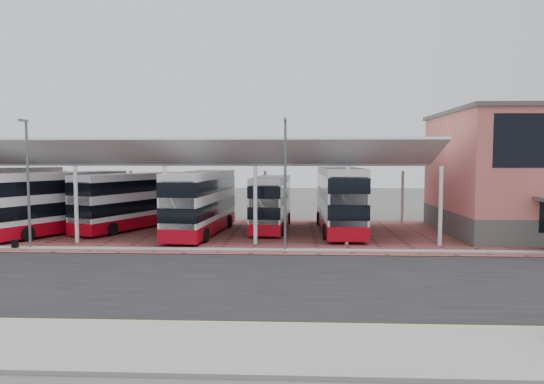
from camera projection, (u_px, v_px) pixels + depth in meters
The scene contains 16 objects.
ground at pixel (242, 276), 23.49m from camera, with size 140.00×140.00×0.00m, color #464843.
road at pixel (239, 281), 22.49m from camera, with size 120.00×14.00×0.02m, color black.
forecourt at pixel (287, 234), 36.35m from camera, with size 72.00×16.00×0.06m, color brown.
sidewalk at pixel (209, 346), 14.52m from camera, with size 120.00×4.00×0.14m, color gray.
north_kerb at pixel (252, 250), 29.67m from camera, with size 120.00×0.80×0.14m, color gray.
yellow_line_near at pixel (219, 325), 16.51m from camera, with size 120.00×0.12×0.01m, color yellow.
yellow_line_far at pixel (221, 322), 16.81m from camera, with size 120.00×0.12×0.01m, color yellow.
canopy at pixel (183, 157), 37.24m from camera, with size 37.00×11.63×7.07m.
lamp_west at pixel (28, 180), 30.07m from camera, with size 0.16×0.90×8.07m.
lamp_east at pixel (285, 180), 29.35m from camera, with size 0.16×0.90×8.07m.
bus_1 at pixel (60, 203), 36.47m from camera, with size 7.27×11.13×4.60m.
bus_2 at pixel (131, 201), 38.70m from camera, with size 6.51×10.87×4.44m.
bus_3 at pixel (202, 203), 36.07m from camera, with size 3.63×11.49×4.66m.
bus_4 at pixel (271, 203), 38.64m from camera, with size 2.99×10.28×4.19m.
bus_5 at pixel (339, 200), 37.16m from camera, with size 3.09×11.99×4.93m.
suitcase at pixel (15, 244), 30.11m from camera, with size 0.35×0.25×0.59m, color black.
Camera 1 is at (2.52, -23.06, 5.71)m, focal length 32.00 mm.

